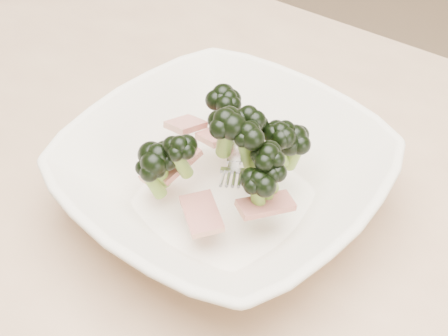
% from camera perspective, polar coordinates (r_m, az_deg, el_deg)
% --- Properties ---
extents(dining_table, '(1.20, 0.80, 0.75)m').
position_cam_1_polar(dining_table, '(0.73, 0.35, -8.88)').
color(dining_table, tan).
rests_on(dining_table, ground).
extents(broccoli_dish, '(0.34, 0.34, 0.13)m').
position_cam_1_polar(broccoli_dish, '(0.63, 0.06, -0.49)').
color(broccoli_dish, '#F3E6CD').
rests_on(broccoli_dish, dining_table).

